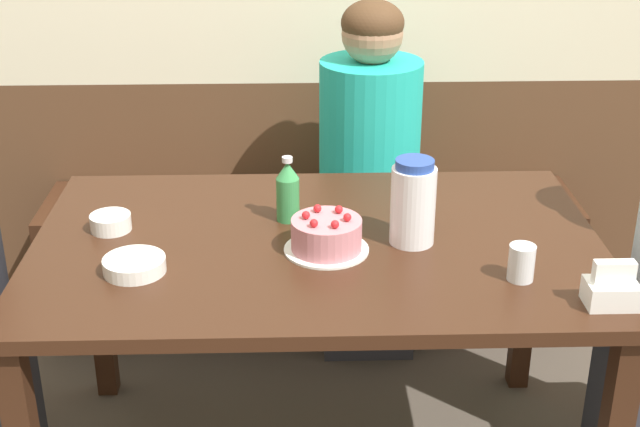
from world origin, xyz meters
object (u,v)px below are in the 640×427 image
(napkin_holder, at_px, (611,289))
(glass_water_tall, at_px, (521,263))
(person_pale_blue_shirt, at_px, (369,188))
(bowl_soup_white, at_px, (111,222))
(bowl_rice_small, at_px, (134,265))
(soju_bottle, at_px, (288,191))
(bench_seat, at_px, (311,260))
(birthday_cake, at_px, (326,235))
(water_pitcher, at_px, (413,203))

(napkin_holder, relative_size, glass_water_tall, 1.29)
(glass_water_tall, relative_size, person_pale_blue_shirt, 0.07)
(napkin_holder, height_order, glass_water_tall, napkin_holder)
(bowl_soup_white, relative_size, bowl_rice_small, 0.72)
(bowl_rice_small, bearing_deg, soju_bottle, 38.16)
(bench_seat, relative_size, birthday_cake, 8.85)
(soju_bottle, bearing_deg, person_pale_blue_shirt, 65.83)
(napkin_holder, xyz_separation_m, person_pale_blue_shirt, (-0.43, 1.05, -0.20))
(water_pitcher, distance_m, bowl_soup_white, 0.77)
(glass_water_tall, bearing_deg, napkin_holder, -35.69)
(soju_bottle, height_order, napkin_holder, soju_bottle)
(water_pitcher, distance_m, person_pale_blue_shirt, 0.77)
(water_pitcher, xyz_separation_m, napkin_holder, (0.39, -0.32, -0.07))
(birthday_cake, bearing_deg, bowl_rice_small, -167.99)
(bowl_rice_small, height_order, glass_water_tall, glass_water_tall)
(napkin_holder, height_order, bowl_rice_small, napkin_holder)
(person_pale_blue_shirt, bearing_deg, water_pitcher, 3.49)
(birthday_cake, xyz_separation_m, bowl_rice_small, (-0.45, -0.10, -0.02))
(water_pitcher, distance_m, glass_water_tall, 0.31)
(water_pitcher, distance_m, soju_bottle, 0.34)
(bench_seat, distance_m, person_pale_blue_shirt, 0.40)
(bench_seat, distance_m, birthday_cake, 1.03)
(water_pitcher, xyz_separation_m, person_pale_blue_shirt, (-0.04, 0.72, -0.26))
(glass_water_tall, bearing_deg, soju_bottle, 147.14)
(bench_seat, distance_m, water_pitcher, 1.06)
(birthday_cake, height_order, napkin_holder, napkin_holder)
(napkin_holder, bearing_deg, bowl_soup_white, 160.21)
(soju_bottle, bearing_deg, water_pitcher, -24.79)
(person_pale_blue_shirt, bearing_deg, glass_water_tall, 16.15)
(water_pitcher, height_order, soju_bottle, water_pitcher)
(bowl_rice_small, height_order, person_pale_blue_shirt, person_pale_blue_shirt)
(bench_seat, xyz_separation_m, birthday_cake, (0.02, -0.89, 0.53))
(birthday_cake, distance_m, person_pale_blue_shirt, 0.81)
(bowl_rice_small, bearing_deg, glass_water_tall, -4.08)
(bench_seat, distance_m, glass_water_tall, 1.26)
(bowl_soup_white, bearing_deg, bench_seat, 55.20)
(water_pitcher, relative_size, napkin_holder, 1.98)
(napkin_holder, height_order, bowl_soup_white, napkin_holder)
(bench_seat, bearing_deg, birthday_cake, -88.68)
(bowl_rice_small, bearing_deg, napkin_holder, -9.87)
(soju_bottle, bearing_deg, napkin_holder, -33.56)
(birthday_cake, bearing_deg, glass_water_tall, -19.98)
(birthday_cake, relative_size, water_pitcher, 0.95)
(bench_seat, relative_size, glass_water_tall, 21.60)
(soju_bottle, height_order, bowl_rice_small, soju_bottle)
(napkin_holder, bearing_deg, water_pitcher, 140.61)
(soju_bottle, height_order, glass_water_tall, soju_bottle)
(water_pitcher, bearing_deg, soju_bottle, 155.21)
(water_pitcher, bearing_deg, birthday_cake, -168.72)
(glass_water_tall, bearing_deg, water_pitcher, 138.08)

